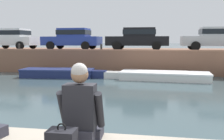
{
  "coord_description": "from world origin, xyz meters",
  "views": [
    {
      "loc": [
        1.05,
        -3.12,
        2.21
      ],
      "look_at": [
        -0.21,
        4.51,
        1.29
      ],
      "focal_mm": 40.0,
      "sensor_mm": 36.0,
      "label": 1
    }
  ],
  "objects_px": {
    "car_right_inner_silver": "(216,38)",
    "mooring_bollard_west": "(19,46)",
    "boat_moored_west_navy": "(61,73)",
    "person_seated_right": "(81,113)",
    "car_centre_black": "(138,38)",
    "car_leftmost_white": "(13,38)",
    "boat_moored_central_white": "(160,76)",
    "car_left_inner_blue": "(73,38)",
    "mooring_bollard_mid": "(101,47)"
  },
  "relations": [
    {
      "from": "boat_moored_west_navy",
      "to": "car_centre_black",
      "type": "bearing_deg",
      "value": 37.73
    },
    {
      "from": "car_leftmost_white",
      "to": "mooring_bollard_mid",
      "type": "height_order",
      "value": "car_leftmost_white"
    },
    {
      "from": "car_leftmost_white",
      "to": "car_centre_black",
      "type": "bearing_deg",
      "value": 0.01
    },
    {
      "from": "car_left_inner_blue",
      "to": "car_centre_black",
      "type": "bearing_deg",
      "value": 0.03
    },
    {
      "from": "boat_moored_west_navy",
      "to": "boat_moored_central_white",
      "type": "relative_size",
      "value": 0.87
    },
    {
      "from": "boat_moored_central_white",
      "to": "mooring_bollard_west",
      "type": "height_order",
      "value": "mooring_bollard_west"
    },
    {
      "from": "car_leftmost_white",
      "to": "person_seated_right",
      "type": "bearing_deg",
      "value": -56.73
    },
    {
      "from": "car_right_inner_silver",
      "to": "mooring_bollard_west",
      "type": "xyz_separation_m",
      "value": [
        -13.45,
        -1.5,
        -0.61
      ]
    },
    {
      "from": "boat_moored_central_white",
      "to": "mooring_bollard_mid",
      "type": "bearing_deg",
      "value": 152.83
    },
    {
      "from": "car_centre_black",
      "to": "car_right_inner_silver",
      "type": "height_order",
      "value": "same"
    },
    {
      "from": "car_left_inner_blue",
      "to": "car_right_inner_silver",
      "type": "height_order",
      "value": "same"
    },
    {
      "from": "boat_moored_west_navy",
      "to": "car_leftmost_white",
      "type": "distance_m",
      "value": 6.56
    },
    {
      "from": "boat_moored_central_white",
      "to": "mooring_bollard_mid",
      "type": "relative_size",
      "value": 13.5
    },
    {
      "from": "mooring_bollard_mid",
      "to": "person_seated_right",
      "type": "bearing_deg",
      "value": -79.17
    },
    {
      "from": "boat_moored_west_navy",
      "to": "boat_moored_central_white",
      "type": "bearing_deg",
      "value": -0.21
    },
    {
      "from": "boat_moored_west_navy",
      "to": "car_right_inner_silver",
      "type": "distance_m",
      "value": 10.47
    },
    {
      "from": "boat_moored_west_navy",
      "to": "car_centre_black",
      "type": "height_order",
      "value": "car_centre_black"
    },
    {
      "from": "car_centre_black",
      "to": "car_right_inner_silver",
      "type": "xyz_separation_m",
      "value": [
        5.2,
        0.0,
        -0.0
      ]
    },
    {
      "from": "boat_moored_central_white",
      "to": "car_left_inner_blue",
      "type": "xyz_separation_m",
      "value": [
        -6.28,
        3.46,
        2.18
      ]
    },
    {
      "from": "boat_moored_west_navy",
      "to": "car_leftmost_white",
      "type": "xyz_separation_m",
      "value": [
        -5.16,
        3.44,
        2.15
      ]
    },
    {
      "from": "boat_moored_west_navy",
      "to": "car_centre_black",
      "type": "xyz_separation_m",
      "value": [
        4.45,
        3.44,
        2.15
      ]
    },
    {
      "from": "boat_moored_west_navy",
      "to": "mooring_bollard_mid",
      "type": "xyz_separation_m",
      "value": [
        2.1,
        1.94,
        1.54
      ]
    },
    {
      "from": "car_left_inner_blue",
      "to": "car_right_inner_silver",
      "type": "bearing_deg",
      "value": 0.02
    },
    {
      "from": "boat_moored_central_white",
      "to": "car_centre_black",
      "type": "height_order",
      "value": "car_centre_black"
    },
    {
      "from": "car_right_inner_silver",
      "to": "mooring_bollard_mid",
      "type": "relative_size",
      "value": 9.86
    },
    {
      "from": "mooring_bollard_west",
      "to": "mooring_bollard_mid",
      "type": "xyz_separation_m",
      "value": [
        5.89,
        0.0,
        0.0
      ]
    },
    {
      "from": "boat_moored_west_navy",
      "to": "car_left_inner_blue",
      "type": "distance_m",
      "value": 4.07
    },
    {
      "from": "car_right_inner_silver",
      "to": "car_leftmost_white",
      "type": "bearing_deg",
      "value": -179.99
    },
    {
      "from": "boat_moored_west_navy",
      "to": "car_centre_black",
      "type": "distance_m",
      "value": 6.02
    },
    {
      "from": "car_centre_black",
      "to": "mooring_bollard_west",
      "type": "xyz_separation_m",
      "value": [
        -8.25,
        -1.5,
        -0.61
      ]
    },
    {
      "from": "boat_moored_west_navy",
      "to": "car_centre_black",
      "type": "relative_size",
      "value": 1.2
    },
    {
      "from": "car_right_inner_silver",
      "to": "mooring_bollard_west",
      "type": "relative_size",
      "value": 9.86
    },
    {
      "from": "car_right_inner_silver",
      "to": "person_seated_right",
      "type": "distance_m",
      "value": 15.83
    },
    {
      "from": "boat_moored_west_navy",
      "to": "mooring_bollard_mid",
      "type": "height_order",
      "value": "mooring_bollard_mid"
    },
    {
      "from": "person_seated_right",
      "to": "car_centre_black",
      "type": "bearing_deg",
      "value": 90.88
    },
    {
      "from": "car_right_inner_silver",
      "to": "mooring_bollard_mid",
      "type": "bearing_deg",
      "value": -168.73
    },
    {
      "from": "car_leftmost_white",
      "to": "mooring_bollard_west",
      "type": "height_order",
      "value": "car_leftmost_white"
    },
    {
      "from": "car_left_inner_blue",
      "to": "mooring_bollard_west",
      "type": "height_order",
      "value": "car_left_inner_blue"
    },
    {
      "from": "car_centre_black",
      "to": "person_seated_right",
      "type": "height_order",
      "value": "car_centre_black"
    },
    {
      "from": "mooring_bollard_mid",
      "to": "person_seated_right",
      "type": "height_order",
      "value": "mooring_bollard_mid"
    },
    {
      "from": "boat_moored_west_navy",
      "to": "person_seated_right",
      "type": "relative_size",
      "value": 5.39
    },
    {
      "from": "car_leftmost_white",
      "to": "person_seated_right",
      "type": "distance_m",
      "value": 17.96
    },
    {
      "from": "car_centre_black",
      "to": "mooring_bollard_west",
      "type": "distance_m",
      "value": 8.4
    },
    {
      "from": "car_centre_black",
      "to": "car_leftmost_white",
      "type": "bearing_deg",
      "value": -179.99
    },
    {
      "from": "boat_moored_west_navy",
      "to": "mooring_bollard_west",
      "type": "height_order",
      "value": "mooring_bollard_west"
    },
    {
      "from": "car_left_inner_blue",
      "to": "car_centre_black",
      "type": "relative_size",
      "value": 0.99
    },
    {
      "from": "boat_moored_central_white",
      "to": "person_seated_right",
      "type": "height_order",
      "value": "person_seated_right"
    },
    {
      "from": "car_centre_black",
      "to": "person_seated_right",
      "type": "relative_size",
      "value": 4.49
    },
    {
      "from": "person_seated_right",
      "to": "car_right_inner_silver",
      "type": "bearing_deg",
      "value": 71.66
    },
    {
      "from": "boat_moored_central_white",
      "to": "car_right_inner_silver",
      "type": "bearing_deg",
      "value": 42.85
    }
  ]
}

